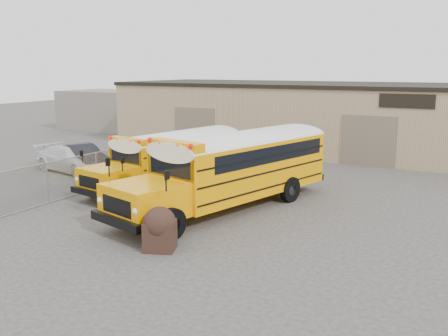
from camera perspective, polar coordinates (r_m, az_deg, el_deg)
The scene contains 9 objects.
ground at distance 18.81m, azimuth -7.00°, elevation -6.45°, with size 120.00×120.00×0.00m, color #393734.
warehouse at distance 36.20m, azimuth 11.81°, elevation 5.84°, with size 30.20×10.20×4.67m.
chainlink_fence at distance 24.55m, azimuth -14.35°, elevation -0.31°, with size 0.07×18.07×1.81m.
distant_building_left at distance 49.05m, azimuth -12.96°, elevation 6.52°, with size 8.00×6.00×3.60m, color slate.
school_bus_left at distance 28.84m, azimuth 1.78°, elevation 3.06°, with size 3.79×9.43×2.69m.
school_bus_right at distance 25.80m, azimuth 11.00°, elevation 2.50°, with size 5.27×11.16×3.18m.
tarp_bundle at distance 16.10m, azimuth -7.35°, elevation -6.82°, with size 1.20×1.15×1.43m.
car_white at distance 29.23m, azimuth -16.99°, elevation 1.02°, with size 2.01×4.95×1.44m, color silver.
car_dark at distance 29.37m, azimuth -15.91°, elevation 1.16°, with size 1.56×4.47×1.47m, color black.
Camera 1 is at (10.57, -14.46, 5.74)m, focal length 40.00 mm.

